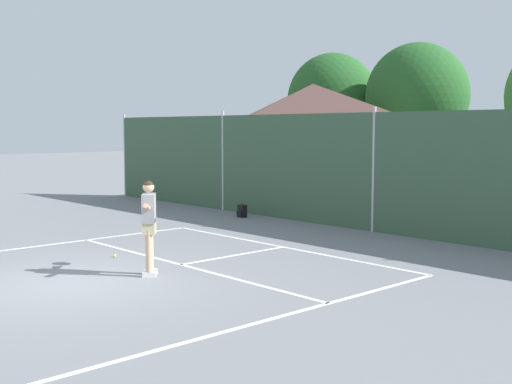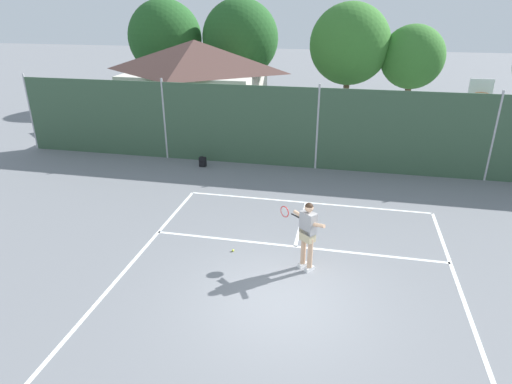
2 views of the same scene
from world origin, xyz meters
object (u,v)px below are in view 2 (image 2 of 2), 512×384
Objects in this scene: basketball_hoop at (476,110)px; backpack_black at (203,162)px; tennis_player at (307,230)px; tennis_ball at (233,250)px.

backpack_black is (-10.83, -2.62, -2.12)m from basketball_hoop.
tennis_player is 8.48m from backpack_black.
backpack_black is (-2.98, 6.36, 0.16)m from tennis_ball.
basketball_hoop reaches higher than backpack_black.
tennis_ball is at bearing -131.17° from basketball_hoop.
tennis_player is at bearing -11.44° from tennis_ball.
tennis_player is at bearing -121.77° from basketball_hoop.
tennis_player is (-5.82, -9.40, -1.20)m from basketball_hoop.
basketball_hoop reaches higher than tennis_ball.
backpack_black is (-5.01, 6.78, -0.92)m from tennis_player.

